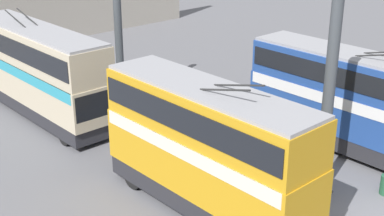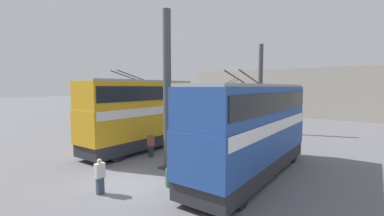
# 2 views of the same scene
# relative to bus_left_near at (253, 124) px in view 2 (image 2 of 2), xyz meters

# --- Properties ---
(ground_plane) EXTENTS (240.00, 240.00, 0.00)m
(ground_plane) POSITION_rel_bus_left_near_xyz_m (-4.53, 4.46, -2.73)
(ground_plane) COLOR slate
(depot_back_wall) EXTENTS (0.50, 36.00, 7.44)m
(depot_back_wall) POSITION_rel_bus_left_near_xyz_m (28.25, 4.46, 0.99)
(depot_back_wall) COLOR #A8A093
(depot_back_wall) RESTS_ON ground_plane
(support_column_near) EXTENTS (0.82, 0.82, 8.91)m
(support_column_near) POSITION_rel_bus_left_near_xyz_m (-1.59, 4.46, 1.60)
(support_column_near) COLOR #42474C
(support_column_near) RESTS_ON ground_plane
(support_column_far) EXTENTS (0.82, 0.82, 8.91)m
(support_column_far) POSITION_rel_bus_left_near_xyz_m (12.57, 4.46, 1.60)
(support_column_far) COLOR #42474C
(support_column_far) RESTS_ON ground_plane
(bus_left_near) EXTENTS (10.55, 2.54, 5.41)m
(bus_left_near) POSITION_rel_bus_left_near_xyz_m (0.00, 0.00, 0.00)
(bus_left_near) COLOR black
(bus_left_near) RESTS_ON ground_plane
(bus_right_near) EXTENTS (9.42, 2.54, 5.76)m
(bus_right_near) POSITION_rel_bus_left_near_xyz_m (0.60, 8.93, 0.20)
(bus_right_near) COLOR black
(bus_right_near) RESTS_ON ground_plane
(bus_right_mid) EXTENTS (11.45, 2.54, 5.64)m
(bus_right_mid) POSITION_rel_bus_left_near_xyz_m (13.88, 8.93, 0.12)
(bus_right_mid) COLOR black
(bus_right_mid) RESTS_ON ground_plane
(person_aisle_foreground) EXTENTS (0.43, 0.26, 1.57)m
(person_aisle_foreground) POSITION_rel_bus_left_near_xyz_m (-6.02, 4.48, -1.91)
(person_aisle_foreground) COLOR #384251
(person_aisle_foreground) RESTS_ON ground_plane
(person_by_right_row) EXTENTS (0.30, 0.45, 1.64)m
(person_by_right_row) POSITION_rel_bus_left_near_xyz_m (-0.50, 6.90, -1.87)
(person_by_right_row) COLOR #2D2D33
(person_by_right_row) RESTS_ON ground_plane
(person_by_left_row) EXTENTS (0.48, 0.45, 1.57)m
(person_by_left_row) POSITION_rel_bus_left_near_xyz_m (1.48, 2.60, -1.91)
(person_by_left_row) COLOR #2D2D33
(person_by_left_row) RESTS_ON ground_plane
(person_aisle_midway) EXTENTS (0.48, 0.45, 1.70)m
(person_aisle_midway) POSITION_rel_bus_left_near_xyz_m (5.41, 3.62, -1.83)
(person_aisle_midway) COLOR #384251
(person_aisle_midway) RESTS_ON ground_plane
(oil_drum) EXTENTS (0.57, 0.57, 0.83)m
(oil_drum) POSITION_rel_bus_left_near_xyz_m (-3.54, 2.54, -2.31)
(oil_drum) COLOR #235638
(oil_drum) RESTS_ON ground_plane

